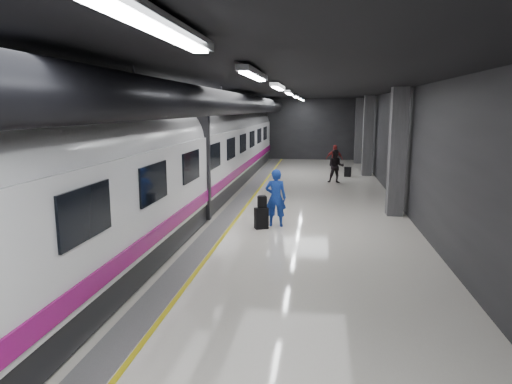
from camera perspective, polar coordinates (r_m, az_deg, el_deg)
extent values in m
plane|color=silver|center=(15.13, 0.70, -4.04)|extent=(40.00, 40.00, 0.00)
cube|color=black|center=(14.67, 0.74, 13.25)|extent=(10.00, 40.00, 0.02)
cube|color=#28282B|center=(34.62, 4.89, 7.83)|extent=(10.00, 0.02, 4.50)
cube|color=#28282B|center=(16.13, -17.24, 4.52)|extent=(0.02, 40.00, 4.50)
cube|color=#28282B|center=(14.96, 20.14, 3.93)|extent=(0.02, 40.00, 4.50)
cube|color=slate|center=(15.35, -4.31, -3.83)|extent=(0.65, 39.80, 0.01)
cube|color=yellow|center=(15.27, -2.84, -3.88)|extent=(0.10, 39.80, 0.01)
cylinder|color=black|center=(14.87, -4.33, 11.06)|extent=(0.80, 38.00, 0.80)
cube|color=silver|center=(3.80, -11.72, 19.79)|extent=(0.22, 2.60, 0.10)
cube|color=silver|center=(8.65, -0.28, 14.58)|extent=(0.22, 2.60, 0.10)
cube|color=silver|center=(13.61, 2.78, 13.04)|extent=(0.22, 2.60, 0.10)
cube|color=silver|center=(18.59, 4.19, 12.31)|extent=(0.22, 2.60, 0.10)
cube|color=silver|center=(23.58, 5.00, 11.88)|extent=(0.22, 2.60, 0.10)
cube|color=silver|center=(28.57, 5.53, 11.60)|extent=(0.22, 2.60, 0.10)
cube|color=silver|center=(32.57, 5.83, 11.44)|extent=(0.22, 2.60, 0.10)
cube|color=#515154|center=(16.83, 17.22, 4.75)|extent=(0.55, 0.55, 4.50)
cube|color=#515154|center=(26.72, 13.81, 6.83)|extent=(0.55, 0.55, 4.50)
cube|color=#515154|center=(32.69, 12.76, 7.47)|extent=(0.55, 0.55, 4.50)
cube|color=black|center=(15.77, -11.10, -2.33)|extent=(2.80, 38.00, 0.60)
cube|color=white|center=(15.53, -11.28, 2.72)|extent=(2.90, 38.00, 2.20)
cylinder|color=white|center=(15.44, -11.40, 6.22)|extent=(2.80, 38.00, 2.80)
cube|color=#8F0D67|center=(15.24, -5.94, -0.32)|extent=(0.04, 38.00, 0.35)
cube|color=black|center=(15.50, -11.31, 3.63)|extent=(3.05, 0.25, 3.80)
cube|color=black|center=(7.64, -20.50, -2.50)|extent=(0.05, 1.60, 0.85)
cube|color=black|center=(10.32, -12.66, 1.12)|extent=(0.05, 1.60, 0.85)
cube|color=black|center=(13.15, -8.11, 3.21)|extent=(0.05, 1.60, 0.85)
cube|color=black|center=(16.03, -5.17, 4.55)|extent=(0.05, 1.60, 0.85)
cube|color=black|center=(18.96, -3.13, 5.47)|extent=(0.05, 1.60, 0.85)
cube|color=black|center=(21.90, -1.63, 6.14)|extent=(0.05, 1.60, 0.85)
cube|color=black|center=(24.86, -0.48, 6.65)|extent=(0.05, 1.60, 0.85)
cube|color=black|center=(27.82, 0.42, 7.05)|extent=(0.05, 1.60, 0.85)
cube|color=black|center=(30.79, 1.15, 7.37)|extent=(0.05, 1.60, 0.85)
imported|color=#1751B0|center=(14.71, 2.48, -0.72)|extent=(0.69, 0.45, 1.87)
cube|color=black|center=(14.50, 0.67, -3.30)|extent=(0.48, 0.41, 0.68)
cube|color=black|center=(14.40, 0.77, -1.26)|extent=(0.31, 0.24, 0.37)
imported|color=black|center=(23.73, 9.95, 3.18)|extent=(0.88, 0.71, 1.71)
imported|color=maroon|center=(27.39, 9.77, 4.09)|extent=(1.00, 0.45, 1.67)
cube|color=black|center=(26.13, 11.39, 2.49)|extent=(0.41, 0.30, 0.55)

